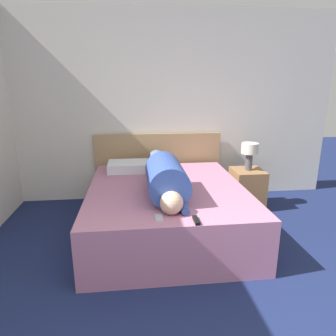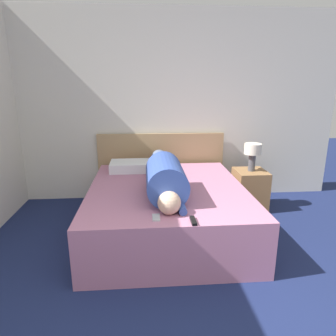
% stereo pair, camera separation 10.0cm
% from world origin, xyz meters
% --- Properties ---
extents(wall_back, '(5.05, 0.06, 2.60)m').
position_xyz_m(wall_back, '(0.00, 3.44, 1.30)').
color(wall_back, silver).
rests_on(wall_back, ground_plane).
extents(bed, '(1.67, 1.95, 0.54)m').
position_xyz_m(bed, '(0.01, 2.28, 0.27)').
color(bed, '#B2708E').
rests_on(bed, ground_plane).
extents(headboard, '(1.79, 0.04, 0.95)m').
position_xyz_m(headboard, '(0.01, 3.37, 0.47)').
color(headboard, tan).
rests_on(headboard, ground_plane).
extents(nightstand, '(0.40, 0.43, 0.52)m').
position_xyz_m(nightstand, '(1.16, 2.85, 0.26)').
color(nightstand, olive).
rests_on(nightstand, ground_plane).
extents(table_lamp, '(0.22, 0.22, 0.36)m').
position_xyz_m(table_lamp, '(1.16, 2.85, 0.78)').
color(table_lamp, '#4C4C51').
rests_on(table_lamp, nightstand).
extents(person_lying, '(0.38, 1.74, 0.38)m').
position_xyz_m(person_lying, '(-0.03, 2.16, 0.70)').
color(person_lying, '#DBB293').
rests_on(person_lying, bed).
extents(pillow_near_headboard, '(0.62, 0.37, 0.12)m').
position_xyz_m(pillow_near_headboard, '(-0.36, 2.95, 0.60)').
color(pillow_near_headboard, white).
rests_on(pillow_near_headboard, bed).
extents(tv_remote, '(0.04, 0.15, 0.02)m').
position_xyz_m(tv_remote, '(0.15, 1.38, 0.55)').
color(tv_remote, black).
rests_on(tv_remote, bed).
extents(cell_phone, '(0.06, 0.13, 0.01)m').
position_xyz_m(cell_phone, '(-0.14, 1.48, 0.54)').
color(cell_phone, '#B2B7BC').
rests_on(cell_phone, bed).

